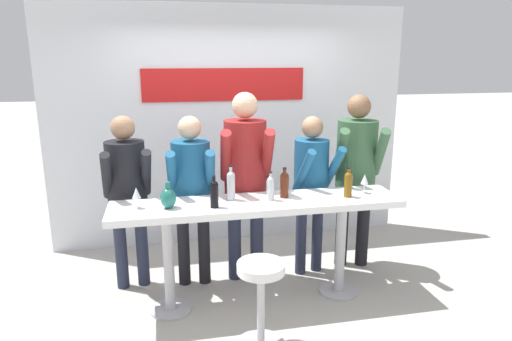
# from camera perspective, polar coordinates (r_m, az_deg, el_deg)

# --- Properties ---
(ground_plane) EXTENTS (40.00, 40.00, 0.00)m
(ground_plane) POSITION_cam_1_polar(r_m,az_deg,el_deg) (4.31, 0.22, -15.97)
(ground_plane) COLOR #B2ADA3
(back_wall) EXTENTS (4.10, 0.12, 2.71)m
(back_wall) POSITION_cam_1_polar(r_m,az_deg,el_deg) (5.30, -3.25, 5.50)
(back_wall) COLOR silver
(back_wall) RESTS_ON ground_plane
(tasting_table) EXTENTS (2.50, 0.52, 0.95)m
(tasting_table) POSITION_cam_1_polar(r_m,az_deg,el_deg) (3.96, 0.23, -5.94)
(tasting_table) COLOR white
(tasting_table) RESTS_ON ground_plane
(bar_stool) EXTENTS (0.38, 0.38, 0.69)m
(bar_stool) POSITION_cam_1_polar(r_m,az_deg,el_deg) (3.50, 0.62, -14.96)
(bar_stool) COLOR #B2B2B7
(bar_stool) RESTS_ON ground_plane
(person_far_left) EXTENTS (0.46, 0.56, 1.65)m
(person_far_left) POSITION_cam_1_polar(r_m,az_deg,el_deg) (4.33, -15.83, -1.67)
(person_far_left) COLOR #23283D
(person_far_left) RESTS_ON ground_plane
(person_left) EXTENTS (0.45, 0.54, 1.64)m
(person_left) POSITION_cam_1_polar(r_m,az_deg,el_deg) (4.26, -8.06, -1.59)
(person_left) COLOR black
(person_left) RESTS_ON ground_plane
(person_center_left) EXTENTS (0.51, 0.62, 1.84)m
(person_center_left) POSITION_cam_1_polar(r_m,az_deg,el_deg) (4.29, -1.34, 0.40)
(person_center_left) COLOR #23283D
(person_center_left) RESTS_ON ground_plane
(person_center) EXTENTS (0.46, 0.56, 1.60)m
(person_center) POSITION_cam_1_polar(r_m,az_deg,el_deg) (4.49, 6.93, -0.99)
(person_center) COLOR #23283D
(person_center) RESTS_ON ground_plane
(person_center_right) EXTENTS (0.55, 0.65, 1.79)m
(person_center_right) POSITION_cam_1_polar(r_m,az_deg,el_deg) (4.70, 12.41, 0.89)
(person_center_right) COLOR black
(person_center_right) RESTS_ON ground_plane
(wine_bottle_0) EXTENTS (0.07, 0.07, 0.27)m
(wine_bottle_0) POSITION_cam_1_polar(r_m,az_deg,el_deg) (3.73, -5.24, -2.78)
(wine_bottle_0) COLOR black
(wine_bottle_0) RESTS_ON tasting_table
(wine_bottle_1) EXTENTS (0.08, 0.08, 0.27)m
(wine_bottle_1) POSITION_cam_1_polar(r_m,az_deg,el_deg) (3.98, 3.58, -1.63)
(wine_bottle_1) COLOR #4C1E0F
(wine_bottle_1) RESTS_ON tasting_table
(wine_bottle_2) EXTENTS (0.06, 0.06, 0.25)m
(wine_bottle_2) POSITION_cam_1_polar(r_m,az_deg,el_deg) (3.91, 1.83, -2.08)
(wine_bottle_2) COLOR #B7BCC1
(wine_bottle_2) RESTS_ON tasting_table
(wine_bottle_3) EXTENTS (0.07, 0.07, 0.31)m
(wine_bottle_3) POSITION_cam_1_polar(r_m,az_deg,el_deg) (3.91, -3.14, -1.71)
(wine_bottle_3) COLOR #B7BCC1
(wine_bottle_3) RESTS_ON tasting_table
(wine_bottle_4) EXTENTS (0.07, 0.07, 0.27)m
(wine_bottle_4) POSITION_cam_1_polar(r_m,az_deg,el_deg) (4.07, 11.46, -1.56)
(wine_bottle_4) COLOR brown
(wine_bottle_4) RESTS_ON tasting_table
(wine_glass_0) EXTENTS (0.07, 0.07, 0.18)m
(wine_glass_0) POSITION_cam_1_polar(r_m,az_deg,el_deg) (4.21, 13.43, -1.15)
(wine_glass_0) COLOR silver
(wine_glass_0) RESTS_ON tasting_table
(wine_glass_1) EXTENTS (0.07, 0.07, 0.18)m
(wine_glass_1) POSITION_cam_1_polar(r_m,az_deg,el_deg) (3.82, -14.73, -2.81)
(wine_glass_1) COLOR silver
(wine_glass_1) RESTS_ON tasting_table
(decorative_vase) EXTENTS (0.13, 0.13, 0.22)m
(decorative_vase) POSITION_cam_1_polar(r_m,az_deg,el_deg) (3.78, -10.91, -3.35)
(decorative_vase) COLOR #1E665B
(decorative_vase) RESTS_ON tasting_table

